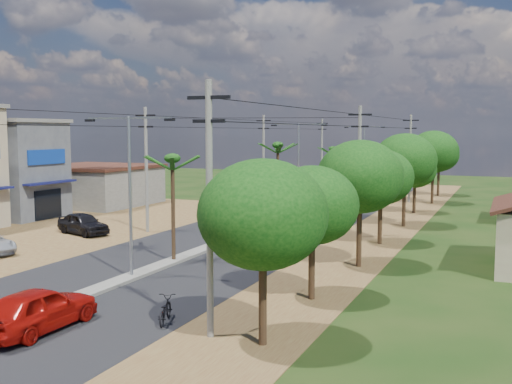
{
  "coord_description": "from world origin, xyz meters",
  "views": [
    {
      "loc": [
        17.06,
        -24.24,
        7.23
      ],
      "look_at": [
        0.5,
        14.44,
        3.0
      ],
      "focal_mm": 42.0,
      "sensor_mm": 36.0,
      "label": 1
    }
  ],
  "objects_px": {
    "car_red_near": "(39,310)",
    "car_parked_dark": "(83,224)",
    "car_white_far": "(276,204)",
    "car_silver_mid": "(317,221)",
    "moto_rider_east": "(165,311)"
  },
  "relations": [
    {
      "from": "car_silver_mid",
      "to": "car_parked_dark",
      "type": "height_order",
      "value": "car_parked_dark"
    },
    {
      "from": "car_white_far",
      "to": "moto_rider_east",
      "type": "xyz_separation_m",
      "value": [
        7.45,
        -30.87,
        -0.27
      ]
    },
    {
      "from": "car_red_near",
      "to": "car_white_far",
      "type": "xyz_separation_m",
      "value": [
        -3.75,
        33.49,
        -0.06
      ]
    },
    {
      "from": "car_parked_dark",
      "to": "moto_rider_east",
      "type": "xyz_separation_m",
      "value": [
        15.79,
        -14.63,
        -0.28
      ]
    },
    {
      "from": "car_parked_dark",
      "to": "moto_rider_east",
      "type": "relative_size",
      "value": 2.43
    },
    {
      "from": "car_red_near",
      "to": "car_parked_dark",
      "type": "xyz_separation_m",
      "value": [
        -12.09,
        17.25,
        -0.05
      ]
    },
    {
      "from": "car_red_near",
      "to": "car_parked_dark",
      "type": "relative_size",
      "value": 1.06
    },
    {
      "from": "moto_rider_east",
      "to": "car_red_near",
      "type": "bearing_deg",
      "value": 15.23
    },
    {
      "from": "car_parked_dark",
      "to": "car_silver_mid",
      "type": "bearing_deg",
      "value": -43.28
    },
    {
      "from": "car_red_near",
      "to": "car_white_far",
      "type": "distance_m",
      "value": 33.7
    },
    {
      "from": "car_silver_mid",
      "to": "moto_rider_east",
      "type": "height_order",
      "value": "car_silver_mid"
    },
    {
      "from": "car_red_near",
      "to": "car_silver_mid",
      "type": "xyz_separation_m",
      "value": [
        2.66,
        25.1,
        -0.08
      ]
    },
    {
      "from": "car_silver_mid",
      "to": "moto_rider_east",
      "type": "xyz_separation_m",
      "value": [
        1.04,
        -22.48,
        -0.25
      ]
    },
    {
      "from": "car_white_far",
      "to": "car_silver_mid",
      "type": "bearing_deg",
      "value": -49.15
    },
    {
      "from": "car_silver_mid",
      "to": "car_parked_dark",
      "type": "distance_m",
      "value": 16.71
    }
  ]
}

